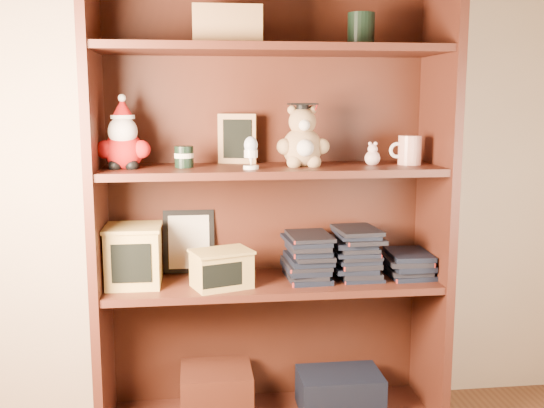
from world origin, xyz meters
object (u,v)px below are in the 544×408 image
at_px(bookcase, 270,213).
at_px(treats_box, 134,255).
at_px(grad_teddy_bear, 303,142).
at_px(teacher_mug, 409,150).

bearing_deg(bookcase, treats_box, -173.75).
bearing_deg(grad_teddy_bear, bookcase, 151.66).
bearing_deg(grad_teddy_bear, teacher_mug, 1.01).
distance_m(bookcase, grad_teddy_bear, 0.28).
height_order(grad_teddy_bear, treats_box, grad_teddy_bear).
bearing_deg(bookcase, grad_teddy_bear, -28.34).
bearing_deg(teacher_mug, treats_box, -179.95).
bearing_deg(grad_teddy_bear, treats_box, 179.43).
distance_m(teacher_mug, treats_box, 1.01).
bearing_deg(treats_box, teacher_mug, 0.05).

